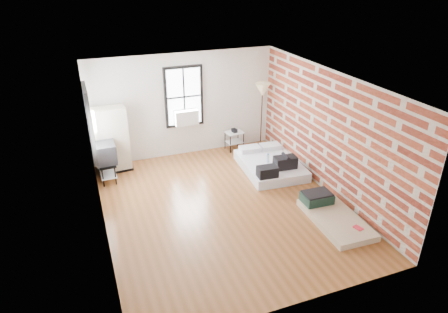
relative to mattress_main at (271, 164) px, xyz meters
name	(u,v)px	position (x,y,z in m)	size (l,w,h in m)	color
ground	(224,207)	(-1.74, -1.20, -0.17)	(6.00, 6.00, 0.00)	brown
room_shell	(228,126)	(-1.51, -0.84, 1.57)	(5.02, 6.02, 2.80)	silver
mattress_main	(271,164)	(0.00, 0.00, 0.00)	(1.52, 1.98, 0.60)	silver
mattress_bare	(331,214)	(0.19, -2.41, -0.05)	(0.96, 1.73, 0.37)	tan
wardrobe	(112,140)	(-3.74, 1.45, 0.67)	(0.88, 0.55, 1.68)	black
side_table	(234,136)	(-0.39, 1.52, 0.26)	(0.52, 0.43, 0.63)	black
floor_lamp	(262,93)	(0.41, 1.45, 1.45)	(0.40, 0.40, 1.87)	#311C10
tv_stand	(106,154)	(-3.96, 0.94, 0.53)	(0.50, 0.70, 0.98)	black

